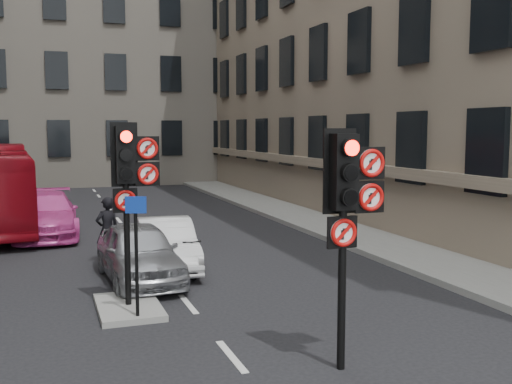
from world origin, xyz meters
TOP-DOWN VIEW (x-y plane):
  - pavement_right at (7.20, 12.00)m, footprint 3.00×50.00m
  - centre_island at (-1.20, 5.00)m, footprint 1.20×2.00m
  - building_far at (0.00, 38.00)m, footprint 30.00×14.00m
  - signal_near at (1.49, 0.99)m, footprint 0.91×0.40m
  - signal_far at (-1.11, 4.99)m, footprint 0.91×0.40m
  - car_silver at (-0.65, 7.23)m, footprint 1.80×4.09m
  - car_white at (0.19, 8.26)m, footprint 1.63×3.94m
  - car_pink at (-2.69, 14.22)m, footprint 2.10×5.02m
  - motorcycle at (0.56, 7.37)m, footprint 0.54×1.63m
  - motorcyclist at (-1.16, 9.41)m, footprint 0.75×0.62m
  - info_sign at (-1.14, 4.18)m, footprint 0.38×0.17m

SIDE VIEW (x-z plane):
  - centre_island at x=-1.20m, z-range 0.00..0.12m
  - pavement_right at x=7.20m, z-range 0.00..0.16m
  - motorcycle at x=0.56m, z-range 0.00..0.97m
  - car_white at x=0.19m, z-range 0.00..1.27m
  - car_silver at x=-0.65m, z-range 0.00..1.37m
  - car_pink at x=-2.69m, z-range 0.00..1.45m
  - motorcyclist at x=-1.16m, z-range 0.00..1.78m
  - info_sign at x=-1.14m, z-range 0.45..2.68m
  - signal_near at x=1.49m, z-range 0.79..4.37m
  - signal_far at x=-1.11m, z-range 0.91..4.49m
  - building_far at x=0.00m, z-range 0.00..20.00m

